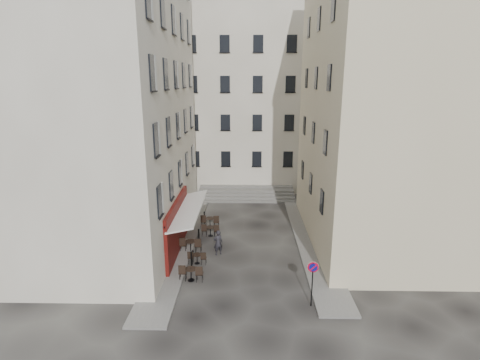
{
  "coord_description": "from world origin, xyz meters",
  "views": [
    {
      "loc": [
        0.09,
        -21.4,
        10.9
      ],
      "look_at": [
        -0.42,
        4.0,
        4.07
      ],
      "focal_mm": 28.0,
      "sensor_mm": 36.0,
      "label": 1
    }
  ],
  "objects_px": {
    "no_parking_sign": "(313,275)",
    "bistro_table_a": "(191,273)",
    "bistro_table_b": "(197,258)",
    "pedestrian": "(218,243)"
  },
  "relations": [
    {
      "from": "bistro_table_a",
      "to": "bistro_table_b",
      "type": "xyz_separation_m",
      "value": [
        0.07,
        2.0,
        -0.08
      ]
    },
    {
      "from": "no_parking_sign",
      "to": "bistro_table_a",
      "type": "bearing_deg",
      "value": 165.72
    },
    {
      "from": "no_parking_sign",
      "to": "bistro_table_a",
      "type": "height_order",
      "value": "no_parking_sign"
    },
    {
      "from": "no_parking_sign",
      "to": "pedestrian",
      "type": "bearing_deg",
      "value": 137.77
    },
    {
      "from": "bistro_table_a",
      "to": "bistro_table_b",
      "type": "relative_size",
      "value": 1.18
    },
    {
      "from": "bistro_table_b",
      "to": "pedestrian",
      "type": "xyz_separation_m",
      "value": [
        1.18,
        1.3,
        0.42
      ]
    },
    {
      "from": "bistro_table_b",
      "to": "no_parking_sign",
      "type": "bearing_deg",
      "value": -34.41
    },
    {
      "from": "no_parking_sign",
      "to": "bistro_table_b",
      "type": "xyz_separation_m",
      "value": [
        -6.24,
        4.28,
        -1.29
      ]
    },
    {
      "from": "bistro_table_a",
      "to": "no_parking_sign",
      "type": "bearing_deg",
      "value": -19.81
    },
    {
      "from": "bistro_table_a",
      "to": "pedestrian",
      "type": "relative_size",
      "value": 0.82
    }
  ]
}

